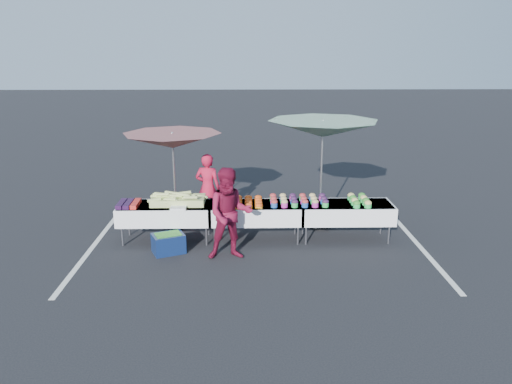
{
  "coord_description": "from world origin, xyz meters",
  "views": [
    {
      "loc": [
        -0.19,
        -9.47,
        3.7
      ],
      "look_at": [
        0.0,
        0.0,
        1.0
      ],
      "focal_mm": 35.0,
      "sensor_mm": 36.0,
      "label": 1
    }
  ],
  "objects_px": {
    "customer": "(230,214)",
    "table_right": "(346,211)",
    "table_center": "(256,212)",
    "vendor": "(208,188)",
    "umbrella_right": "(323,130)",
    "umbrella_left": "(172,141)",
    "table_left": "(166,213)",
    "storage_bin": "(168,243)"
  },
  "relations": [
    {
      "from": "table_left",
      "to": "umbrella_left",
      "type": "height_order",
      "value": "umbrella_left"
    },
    {
      "from": "table_right",
      "to": "storage_bin",
      "type": "bearing_deg",
      "value": -169.39
    },
    {
      "from": "umbrella_right",
      "to": "table_right",
      "type": "bearing_deg",
      "value": -59.75
    },
    {
      "from": "table_left",
      "to": "customer",
      "type": "xyz_separation_m",
      "value": [
        1.31,
        -0.92,
        0.27
      ]
    },
    {
      "from": "umbrella_right",
      "to": "table_left",
      "type": "bearing_deg",
      "value": -167.61
    },
    {
      "from": "table_right",
      "to": "customer",
      "type": "bearing_deg",
      "value": -158.17
    },
    {
      "from": "table_center",
      "to": "table_right",
      "type": "height_order",
      "value": "same"
    },
    {
      "from": "table_center",
      "to": "customer",
      "type": "height_order",
      "value": "customer"
    },
    {
      "from": "vendor",
      "to": "umbrella_right",
      "type": "bearing_deg",
      "value": -178.82
    },
    {
      "from": "table_left",
      "to": "table_right",
      "type": "relative_size",
      "value": 1.0
    },
    {
      "from": "umbrella_left",
      "to": "table_center",
      "type": "bearing_deg",
      "value": -22.65
    },
    {
      "from": "vendor",
      "to": "table_center",
      "type": "bearing_deg",
      "value": 143.81
    },
    {
      "from": "customer",
      "to": "table_right",
      "type": "bearing_deg",
      "value": 16.19
    },
    {
      "from": "customer",
      "to": "umbrella_left",
      "type": "xyz_separation_m",
      "value": [
        -1.22,
        1.63,
        1.04
      ]
    },
    {
      "from": "table_right",
      "to": "vendor",
      "type": "bearing_deg",
      "value": 157.29
    },
    {
      "from": "table_left",
      "to": "table_right",
      "type": "height_order",
      "value": "same"
    },
    {
      "from": "table_right",
      "to": "customer",
      "type": "distance_m",
      "value": 2.48
    },
    {
      "from": "customer",
      "to": "storage_bin",
      "type": "height_order",
      "value": "customer"
    },
    {
      "from": "table_center",
      "to": "customer",
      "type": "relative_size",
      "value": 1.09
    },
    {
      "from": "table_center",
      "to": "storage_bin",
      "type": "relative_size",
      "value": 2.69
    },
    {
      "from": "table_left",
      "to": "vendor",
      "type": "distance_m",
      "value": 1.42
    },
    {
      "from": "table_center",
      "to": "umbrella_right",
      "type": "relative_size",
      "value": 0.75
    },
    {
      "from": "umbrella_left",
      "to": "storage_bin",
      "type": "height_order",
      "value": "umbrella_left"
    },
    {
      "from": "table_right",
      "to": "umbrella_right",
      "type": "bearing_deg",
      "value": 120.25
    },
    {
      "from": "umbrella_right",
      "to": "vendor",
      "type": "bearing_deg",
      "value": 168.64
    },
    {
      "from": "table_right",
      "to": "table_center",
      "type": "bearing_deg",
      "value": 180.0
    },
    {
      "from": "vendor",
      "to": "customer",
      "type": "xyz_separation_m",
      "value": [
        0.55,
        -2.11,
        0.09
      ]
    },
    {
      "from": "umbrella_left",
      "to": "umbrella_right",
      "type": "relative_size",
      "value": 0.85
    },
    {
      "from": "vendor",
      "to": "customer",
      "type": "bearing_deg",
      "value": 117.27
    },
    {
      "from": "table_center",
      "to": "umbrella_right",
      "type": "distance_m",
      "value": 2.19
    },
    {
      "from": "table_right",
      "to": "umbrella_left",
      "type": "relative_size",
      "value": 0.88
    },
    {
      "from": "table_center",
      "to": "vendor",
      "type": "distance_m",
      "value": 1.59
    },
    {
      "from": "table_center",
      "to": "umbrella_right",
      "type": "bearing_deg",
      "value": 26.74
    },
    {
      "from": "table_center",
      "to": "customer",
      "type": "bearing_deg",
      "value": -118.13
    },
    {
      "from": "customer",
      "to": "umbrella_left",
      "type": "relative_size",
      "value": 0.81
    },
    {
      "from": "table_center",
      "to": "customer",
      "type": "distance_m",
      "value": 1.07
    },
    {
      "from": "vendor",
      "to": "customer",
      "type": "height_order",
      "value": "customer"
    },
    {
      "from": "umbrella_left",
      "to": "umbrella_right",
      "type": "bearing_deg",
      "value": -0.21
    },
    {
      "from": "table_left",
      "to": "storage_bin",
      "type": "distance_m",
      "value": 0.77
    },
    {
      "from": "table_center",
      "to": "vendor",
      "type": "height_order",
      "value": "vendor"
    },
    {
      "from": "vendor",
      "to": "customer",
      "type": "relative_size",
      "value": 0.9
    },
    {
      "from": "vendor",
      "to": "umbrella_right",
      "type": "height_order",
      "value": "umbrella_right"
    }
  ]
}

